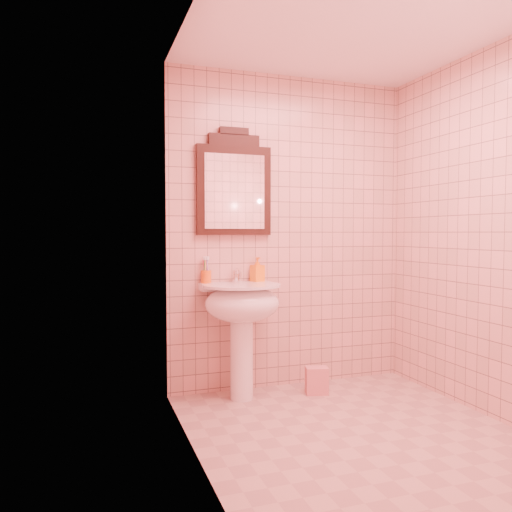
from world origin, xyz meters
name	(u,v)px	position (x,y,z in m)	size (l,w,h in m)	color
floor	(359,435)	(0.00, 0.00, 0.00)	(2.20, 2.20, 0.00)	tan
back_wall	(290,232)	(0.00, 1.10, 1.25)	(2.00, 0.02, 2.50)	#CB9F8D
pedestal_sink	(242,311)	(-0.48, 0.87, 0.66)	(0.58, 0.58, 0.86)	white
faucet	(237,275)	(-0.48, 1.01, 0.92)	(0.04, 0.16, 0.11)	white
mirror	(234,186)	(-0.48, 1.07, 1.61)	(0.59, 0.06, 0.82)	black
toothbrush_cup	(206,276)	(-0.71, 1.05, 0.91)	(0.08, 0.08, 0.18)	orange
soap_dispenser	(257,269)	(-0.30, 1.04, 0.96)	(0.09, 0.09, 0.19)	orange
towel	(317,380)	(0.11, 0.80, 0.10)	(0.17, 0.11, 0.21)	#E18F84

